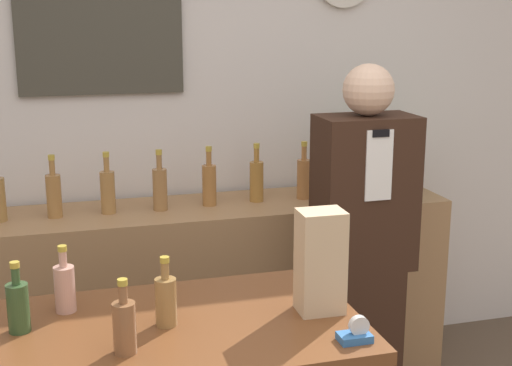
{
  "coord_description": "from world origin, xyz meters",
  "views": [
    {
      "loc": [
        -0.62,
        -1.41,
        1.79
      ],
      "look_at": [
        0.09,
        1.09,
        1.15
      ],
      "focal_mm": 50.0,
      "sensor_mm": 36.0,
      "label": 1
    }
  ],
  "objects_px": {
    "potted_plant": "(391,149)",
    "tape_dispenser": "(356,333)",
    "paper_bag": "(320,262)",
    "shopkeeper": "(362,254)"
  },
  "relations": [
    {
      "from": "shopkeeper",
      "to": "paper_bag",
      "type": "distance_m",
      "value": 0.91
    },
    {
      "from": "shopkeeper",
      "to": "tape_dispenser",
      "type": "relative_size",
      "value": 17.56
    },
    {
      "from": "potted_plant",
      "to": "tape_dispenser",
      "type": "xyz_separation_m",
      "value": [
        -0.82,
        -1.47,
        -0.2
      ]
    },
    {
      "from": "paper_bag",
      "to": "tape_dispenser",
      "type": "height_order",
      "value": "paper_bag"
    },
    {
      "from": "paper_bag",
      "to": "tape_dispenser",
      "type": "bearing_deg",
      "value": -83.66
    },
    {
      "from": "shopkeeper",
      "to": "paper_bag",
      "type": "xyz_separation_m",
      "value": [
        -0.47,
        -0.73,
        0.27
      ]
    },
    {
      "from": "shopkeeper",
      "to": "tape_dispenser",
      "type": "distance_m",
      "value": 1.06
    },
    {
      "from": "shopkeeper",
      "to": "paper_bag",
      "type": "height_order",
      "value": "shopkeeper"
    },
    {
      "from": "potted_plant",
      "to": "tape_dispenser",
      "type": "relative_size",
      "value": 4.27
    },
    {
      "from": "paper_bag",
      "to": "tape_dispenser",
      "type": "xyz_separation_m",
      "value": [
        0.02,
        -0.22,
        -0.13
      ]
    }
  ]
}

